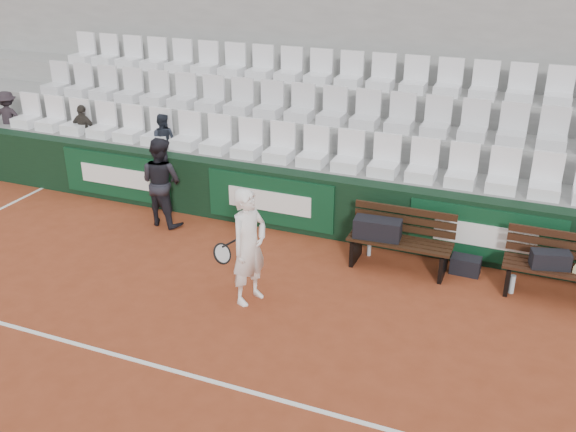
# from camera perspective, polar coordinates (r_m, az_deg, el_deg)

# --- Properties ---
(ground) EXTENTS (80.00, 80.00, 0.00)m
(ground) POSITION_cam_1_polar(r_m,az_deg,el_deg) (7.73, -11.89, -12.87)
(ground) COLOR brown
(ground) RESTS_ON ground
(court_baseline) EXTENTS (18.00, 0.06, 0.01)m
(court_baseline) POSITION_cam_1_polar(r_m,az_deg,el_deg) (7.72, -11.89, -12.85)
(court_baseline) COLOR white
(court_baseline) RESTS_ON ground
(back_barrier) EXTENTS (18.00, 0.34, 1.00)m
(back_barrier) POSITION_cam_1_polar(r_m,az_deg,el_deg) (10.51, 0.08, 1.38)
(back_barrier) COLOR black
(back_barrier) RESTS_ON ground
(grandstand_tier_front) EXTENTS (18.00, 0.95, 1.00)m
(grandstand_tier_front) POSITION_cam_1_polar(r_m,az_deg,el_deg) (11.08, 0.98, 2.62)
(grandstand_tier_front) COLOR gray
(grandstand_tier_front) RESTS_ON ground
(grandstand_tier_mid) EXTENTS (18.00, 0.95, 1.45)m
(grandstand_tier_mid) POSITION_cam_1_polar(r_m,az_deg,el_deg) (11.84, 2.66, 5.21)
(grandstand_tier_mid) COLOR gray
(grandstand_tier_mid) RESTS_ON ground
(grandstand_tier_back) EXTENTS (18.00, 0.95, 1.90)m
(grandstand_tier_back) POSITION_cam_1_polar(r_m,az_deg,el_deg) (12.62, 4.14, 7.48)
(grandstand_tier_back) COLOR #959592
(grandstand_tier_back) RESTS_ON ground
(grandstand_rear_wall) EXTENTS (18.00, 0.30, 4.40)m
(grandstand_rear_wall) POSITION_cam_1_polar(r_m,az_deg,el_deg) (12.90, 5.21, 13.54)
(grandstand_rear_wall) COLOR #979795
(grandstand_rear_wall) RESTS_ON ground
(seat_row_front) EXTENTS (11.90, 0.44, 0.63)m
(seat_row_front) POSITION_cam_1_polar(r_m,az_deg,el_deg) (10.65, 0.67, 6.37)
(seat_row_front) COLOR white
(seat_row_front) RESTS_ON grandstand_tier_front
(seat_row_mid) EXTENTS (11.90, 0.44, 0.63)m
(seat_row_mid) POSITION_cam_1_polar(r_m,az_deg,el_deg) (11.38, 2.46, 9.89)
(seat_row_mid) COLOR silver
(seat_row_mid) RESTS_ON grandstand_tier_mid
(seat_row_back) EXTENTS (11.90, 0.44, 0.63)m
(seat_row_back) POSITION_cam_1_polar(r_m,az_deg,el_deg) (12.15, 4.06, 12.97)
(seat_row_back) COLOR white
(seat_row_back) RESTS_ON grandstand_tier_back
(bench_left) EXTENTS (1.50, 0.56, 0.45)m
(bench_left) POSITION_cam_1_polar(r_m,az_deg,el_deg) (9.53, 9.82, -3.38)
(bench_left) COLOR black
(bench_left) RESTS_ON ground
(bench_right) EXTENTS (1.50, 0.56, 0.45)m
(bench_right) POSITION_cam_1_polar(r_m,az_deg,el_deg) (9.41, 22.95, -5.52)
(bench_right) COLOR #341A0F
(bench_right) RESTS_ON ground
(sports_bag_left) EXTENTS (0.70, 0.34, 0.29)m
(sports_bag_left) POSITION_cam_1_polar(r_m,az_deg,el_deg) (9.41, 7.96, -1.12)
(sports_bag_left) COLOR black
(sports_bag_left) RESTS_ON bench_left
(sports_bag_right) EXTENTS (0.54, 0.35, 0.23)m
(sports_bag_right) POSITION_cam_1_polar(r_m,az_deg,el_deg) (9.22, 22.29, -3.61)
(sports_bag_right) COLOR black
(sports_bag_right) RESTS_ON bench_right
(sports_bag_ground) EXTENTS (0.43, 0.27, 0.26)m
(sports_bag_ground) POSITION_cam_1_polar(r_m,az_deg,el_deg) (9.66, 15.50, -4.24)
(sports_bag_ground) COLOR black
(sports_bag_ground) RESTS_ON ground
(water_bottle_near) EXTENTS (0.06, 0.06, 0.22)m
(water_bottle_near) POSITION_cam_1_polar(r_m,az_deg,el_deg) (9.88, 7.22, -2.91)
(water_bottle_near) COLOR silver
(water_bottle_near) RESTS_ON ground
(water_bottle_far) EXTENTS (0.08, 0.08, 0.27)m
(water_bottle_far) POSITION_cam_1_polar(r_m,az_deg,el_deg) (9.35, 19.29, -5.73)
(water_bottle_far) COLOR silver
(water_bottle_far) RESTS_ON ground
(tennis_player) EXTENTS (0.77, 0.67, 1.60)m
(tennis_player) POSITION_cam_1_polar(r_m,az_deg,el_deg) (8.37, -3.50, -2.74)
(tennis_player) COLOR white
(tennis_player) RESTS_ON ground
(ball_kid) EXTENTS (0.81, 0.68, 1.51)m
(ball_kid) POSITION_cam_1_polar(r_m,az_deg,el_deg) (10.80, -11.19, 3.01)
(ball_kid) COLOR black
(ball_kid) RESTS_ON ground
(spectator_a) EXTENTS (0.80, 0.61, 1.09)m
(spectator_a) POSITION_cam_1_polar(r_m,az_deg,el_deg) (14.03, -23.86, 9.73)
(spectator_a) COLOR black
(spectator_a) RESTS_ON grandstand_tier_front
(spectator_b) EXTENTS (0.59, 0.26, 0.99)m
(spectator_b) POSITION_cam_1_polar(r_m,az_deg,el_deg) (12.82, -17.92, 9.17)
(spectator_b) COLOR #322D28
(spectator_b) RESTS_ON grandstand_tier_front
(spectator_c) EXTENTS (0.57, 0.49, 1.01)m
(spectator_c) POSITION_cam_1_polar(r_m,az_deg,el_deg) (11.80, -11.24, 8.66)
(spectator_c) COLOR #1D222C
(spectator_c) RESTS_ON grandstand_tier_front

